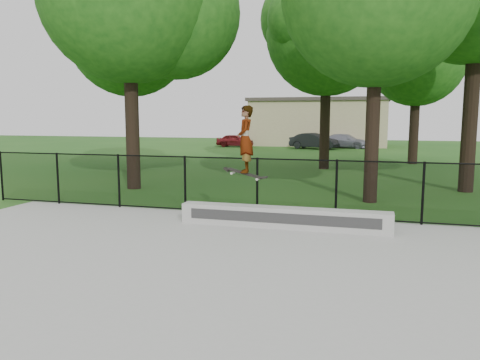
{
  "coord_description": "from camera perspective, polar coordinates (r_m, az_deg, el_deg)",
  "views": [
    {
      "loc": [
        2.82,
        -5.67,
        2.58
      ],
      "look_at": [
        0.02,
        4.2,
        1.2
      ],
      "focal_mm": 35.0,
      "sensor_mm": 36.0,
      "label": 1
    }
  ],
  "objects": [
    {
      "name": "ground",
      "position": [
        6.84,
        -10.14,
        -14.64
      ],
      "size": [
        100.0,
        100.0,
        0.0
      ],
      "primitive_type": "plane",
      "color": "#1B5117",
      "rests_on": "ground"
    },
    {
      "name": "concrete_slab",
      "position": [
        6.83,
        -10.14,
        -14.4
      ],
      "size": [
        14.0,
        12.0,
        0.06
      ],
      "primitive_type": "cube",
      "color": "#A2A29D",
      "rests_on": "ground"
    },
    {
      "name": "grind_ledge",
      "position": [
        10.79,
        5.28,
        -4.59
      ],
      "size": [
        4.84,
        0.4,
        0.47
      ],
      "primitive_type": "cube",
      "color": "#B3B3AE",
      "rests_on": "concrete_slab"
    },
    {
      "name": "car_a",
      "position": [
        41.11,
        -0.61,
        4.84
      ],
      "size": [
        3.27,
        1.4,
        1.11
      ],
      "primitive_type": "imported",
      "rotation": [
        0.0,
        0.0,
        1.6
      ],
      "color": "maroon",
      "rests_on": "ground"
    },
    {
      "name": "car_b",
      "position": [
        38.83,
        8.98,
        4.72
      ],
      "size": [
        3.79,
        2.37,
        1.29
      ],
      "primitive_type": "imported",
      "rotation": [
        0.0,
        0.0,
        1.26
      ],
      "color": "black",
      "rests_on": "ground"
    },
    {
      "name": "car_c",
      "position": [
        40.42,
        12.75,
        4.65
      ],
      "size": [
        4.03,
        2.57,
        1.18
      ],
      "primitive_type": "imported",
      "rotation": [
        0.0,
        0.0,
        1.3
      ],
      "color": "gray",
      "rests_on": "ground"
    },
    {
      "name": "skater_airborne",
      "position": [
        10.65,
        0.65,
        4.78
      ],
      "size": [
        0.82,
        0.63,
        1.71
      ],
      "color": "black",
      "rests_on": "ground"
    },
    {
      "name": "chainlink_fence",
      "position": [
        12.04,
        2.12,
        -0.79
      ],
      "size": [
        16.06,
        0.06,
        1.5
      ],
      "color": "black",
      "rests_on": "concrete_slab"
    },
    {
      "name": "tree_row",
      "position": [
        19.89,
        8.95,
        19.88
      ],
      "size": [
        20.99,
        18.43,
        11.47
      ],
      "color": "black",
      "rests_on": "ground"
    },
    {
      "name": "distant_building",
      "position": [
        43.94,
        9.6,
        7.02
      ],
      "size": [
        12.4,
        6.4,
        4.3
      ],
      "color": "tan",
      "rests_on": "ground"
    }
  ]
}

